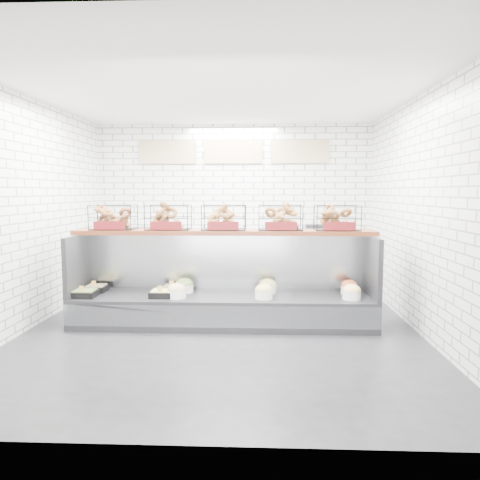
{
  "coord_description": "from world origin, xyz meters",
  "views": [
    {
      "loc": [
        0.49,
        -5.85,
        1.78
      ],
      "look_at": [
        0.22,
        0.45,
        1.13
      ],
      "focal_mm": 35.0,
      "sensor_mm": 36.0,
      "label": 1
    }
  ],
  "objects": [
    {
      "name": "room_shell",
      "position": [
        0.0,
        0.6,
        2.06
      ],
      "size": [
        5.02,
        5.51,
        3.01
      ],
      "color": "white",
      "rests_on": "ground"
    },
    {
      "name": "prep_counter",
      "position": [
        -0.01,
        2.43,
        0.47
      ],
      "size": [
        4.0,
        0.6,
        1.2
      ],
      "color": "#93969B",
      "rests_on": "ground"
    },
    {
      "name": "ground",
      "position": [
        0.0,
        0.0,
        0.0
      ],
      "size": [
        5.5,
        5.5,
        0.0
      ],
      "primitive_type": "plane",
      "color": "black",
      "rests_on": "ground"
    },
    {
      "name": "bagel_shelf",
      "position": [
        -0.0,
        0.52,
        1.39
      ],
      "size": [
        4.1,
        0.5,
        0.4
      ],
      "color": "#522111",
      "rests_on": "display_case"
    },
    {
      "name": "display_case",
      "position": [
        0.0,
        0.34,
        0.32
      ],
      "size": [
        4.0,
        0.9,
        1.2
      ],
      "color": "black",
      "rests_on": "ground"
    }
  ]
}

